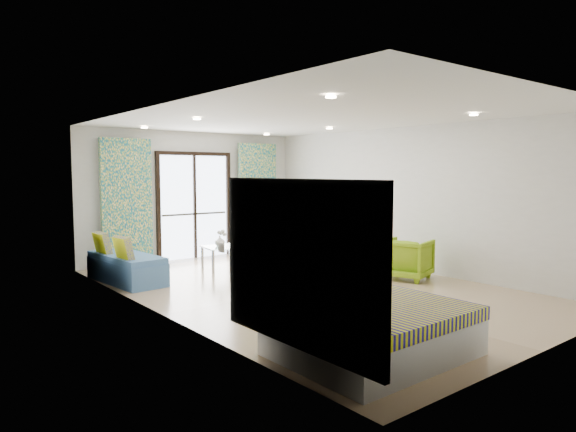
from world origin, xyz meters
TOP-DOWN VIEW (x-y plane):
  - floor at (0.00, 0.00)m, footprint 5.00×7.50m
  - ceiling at (0.00, 0.00)m, footprint 5.00×7.50m
  - wall_back at (0.00, 3.75)m, footprint 5.00×0.01m
  - wall_front at (0.00, -3.75)m, footprint 5.00×0.01m
  - wall_left at (-2.50, 0.00)m, footprint 0.01×7.50m
  - wall_right at (2.50, 0.00)m, footprint 0.01×7.50m
  - balcony_door at (0.00, 3.72)m, footprint 1.76×0.08m
  - balcony_rail at (0.00, 3.73)m, footprint 1.52×0.03m
  - curtain_left at (-1.55, 3.57)m, footprint 1.00×0.10m
  - curtain_right at (1.55, 3.57)m, footprint 1.00×0.10m
  - downlight_a at (-1.40, -2.00)m, footprint 0.12×0.12m
  - downlight_b at (1.40, -2.00)m, footprint 0.12×0.12m
  - downlight_c at (-1.40, 1.00)m, footprint 0.12×0.12m
  - downlight_d at (1.40, 1.00)m, footprint 0.12×0.12m
  - downlight_e at (-1.40, 3.00)m, footprint 0.12×0.12m
  - downlight_f at (1.40, 3.00)m, footprint 0.12×0.12m
  - headboard at (-2.46, -2.70)m, footprint 0.06×2.10m
  - switch_plate at (-2.47, -1.45)m, footprint 0.02×0.10m
  - bed at (-1.47, -2.70)m, footprint 1.84×1.50m
  - daybed_left at (-2.12, 2.24)m, footprint 0.80×1.74m
  - daybed_right at (2.12, 2.60)m, footprint 0.80×1.95m
  - coffee_table at (-0.24, 2.21)m, footprint 0.77×0.77m
  - vase at (-0.26, 2.26)m, footprint 0.25×0.25m
  - armchair at (1.80, -0.56)m, footprint 0.90×0.93m

SIDE VIEW (x-z plane):
  - floor at x=0.00m, z-range -0.01..0.01m
  - daybed_left at x=-2.12m, z-range -0.16..0.68m
  - bed at x=-1.47m, z-range -0.05..0.58m
  - daybed_right at x=2.12m, z-range -0.18..0.77m
  - armchair at x=1.80m, z-range 0.00..0.77m
  - coffee_table at x=-0.24m, z-range 0.01..0.78m
  - vase at x=-0.26m, z-range 0.44..0.63m
  - balcony_rail at x=0.00m, z-range 0.93..0.97m
  - headboard at x=-2.46m, z-range 0.30..1.80m
  - switch_plate at x=-2.47m, z-range 1.00..1.10m
  - curtain_left at x=-1.55m, z-range 0.00..2.50m
  - curtain_right at x=1.55m, z-range 0.00..2.50m
  - balcony_door at x=0.00m, z-range 0.12..2.40m
  - wall_back at x=0.00m, z-range 0.00..2.70m
  - wall_front at x=0.00m, z-range 0.00..2.70m
  - wall_left at x=-2.50m, z-range 0.00..2.70m
  - wall_right at x=2.50m, z-range 0.00..2.70m
  - downlight_a at x=-1.40m, z-range 2.66..2.68m
  - downlight_b at x=1.40m, z-range 2.66..2.68m
  - downlight_c at x=-1.40m, z-range 2.66..2.68m
  - downlight_d at x=1.40m, z-range 2.66..2.68m
  - downlight_e at x=-1.40m, z-range 2.66..2.68m
  - downlight_f at x=1.40m, z-range 2.66..2.68m
  - ceiling at x=0.00m, z-range 2.70..2.71m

